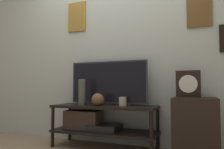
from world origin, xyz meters
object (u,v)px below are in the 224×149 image
(television, at_px, (108,82))
(mantel_clock, at_px, (188,84))
(candle_jar, at_px, (123,101))
(vase_round_glass, at_px, (98,99))
(vase_tall_ceramic, at_px, (82,92))

(television, xyz_separation_m, mantel_clock, (0.95, -0.06, -0.03))
(television, distance_m, mantel_clock, 0.95)
(candle_jar, bearing_deg, vase_round_glass, -163.30)
(vase_tall_ceramic, bearing_deg, mantel_clock, 5.53)
(vase_round_glass, relative_size, candle_jar, 1.40)
(vase_tall_ceramic, relative_size, mantel_clock, 1.12)
(television, height_order, candle_jar, television)
(vase_tall_ceramic, bearing_deg, television, 33.35)
(television, relative_size, vase_tall_ceramic, 3.16)
(candle_jar, distance_m, mantel_clock, 0.75)
(vase_round_glass, distance_m, vase_tall_ceramic, 0.24)
(vase_round_glass, bearing_deg, candle_jar, 16.70)
(television, relative_size, candle_jar, 9.48)
(vase_round_glass, height_order, vase_tall_ceramic, vase_tall_ceramic)
(mantel_clock, bearing_deg, vase_tall_ceramic, -174.47)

